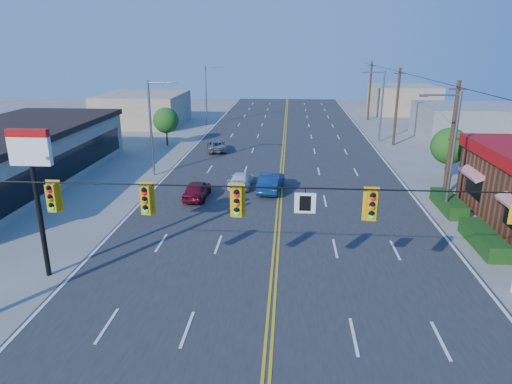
# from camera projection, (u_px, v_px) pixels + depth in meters

# --- Properties ---
(ground) EXTENTS (160.00, 160.00, 0.00)m
(ground) POSITION_uv_depth(u_px,v_px,m) (270.00, 334.00, 17.76)
(ground) COLOR gray
(ground) RESTS_ON ground
(road) EXTENTS (20.00, 120.00, 0.06)m
(road) POSITION_uv_depth(u_px,v_px,m) (281.00, 184.00, 36.72)
(road) COLOR #2D2D30
(road) RESTS_ON ground
(signal_span) EXTENTS (24.32, 0.34, 9.00)m
(signal_span) POSITION_uv_depth(u_px,v_px,m) (267.00, 217.00, 16.26)
(signal_span) COLOR #47301E
(signal_span) RESTS_ON ground
(strip_mall) EXTENTS (10.40, 26.40, 4.40)m
(strip_mall) POSITION_uv_depth(u_px,v_px,m) (0.00, 158.00, 35.69)
(strip_mall) COLOR tan
(strip_mall) RESTS_ON ground
(pizza_hut_sign) EXTENTS (1.90, 0.30, 6.85)m
(pizza_hut_sign) POSITION_uv_depth(u_px,v_px,m) (33.00, 173.00, 20.73)
(pizza_hut_sign) COLOR black
(pizza_hut_sign) RESTS_ON ground
(streetlight_se) EXTENTS (2.55, 0.25, 8.00)m
(streetlight_se) POSITION_uv_depth(u_px,v_px,m) (450.00, 148.00, 28.89)
(streetlight_se) COLOR gray
(streetlight_se) RESTS_ON ground
(streetlight_ne) EXTENTS (2.55, 0.25, 8.00)m
(streetlight_ne) POSITION_uv_depth(u_px,v_px,m) (380.00, 102.00, 51.65)
(streetlight_ne) COLOR gray
(streetlight_ne) RESTS_ON ground
(streetlight_sw) EXTENTS (2.55, 0.25, 8.00)m
(streetlight_sw) POSITION_uv_depth(u_px,v_px,m) (153.00, 123.00, 38.00)
(streetlight_sw) COLOR gray
(streetlight_sw) RESTS_ON ground
(streetlight_nw) EXTENTS (2.55, 0.25, 8.00)m
(streetlight_nw) POSITION_uv_depth(u_px,v_px,m) (208.00, 92.00, 62.66)
(streetlight_nw) COLOR gray
(streetlight_nw) RESTS_ON ground
(utility_pole_near) EXTENTS (0.28, 0.28, 8.40)m
(utility_pole_near) POSITION_uv_depth(u_px,v_px,m) (451.00, 140.00, 32.68)
(utility_pole_near) COLOR #47301E
(utility_pole_near) RESTS_ON ground
(utility_pole_mid) EXTENTS (0.28, 0.28, 8.40)m
(utility_pole_mid) POSITION_uv_depth(u_px,v_px,m) (397.00, 107.00, 49.75)
(utility_pole_mid) COLOR #47301E
(utility_pole_mid) RESTS_ON ground
(utility_pole_far) EXTENTS (0.28, 0.28, 8.40)m
(utility_pole_far) POSITION_uv_depth(u_px,v_px,m) (370.00, 91.00, 66.83)
(utility_pole_far) COLOR #47301E
(utility_pole_far) RESTS_ON ground
(tree_kfc_rear) EXTENTS (2.94, 2.94, 4.41)m
(tree_kfc_rear) POSITION_uv_depth(u_px,v_px,m) (449.00, 146.00, 36.77)
(tree_kfc_rear) COLOR #47301E
(tree_kfc_rear) RESTS_ON ground
(tree_west) EXTENTS (2.80, 2.80, 4.20)m
(tree_west) POSITION_uv_depth(u_px,v_px,m) (166.00, 120.00, 50.07)
(tree_west) COLOR #47301E
(tree_west) RESTS_ON ground
(bld_east_mid) EXTENTS (12.00, 10.00, 4.00)m
(bld_east_mid) POSITION_uv_depth(u_px,v_px,m) (472.00, 123.00, 53.53)
(bld_east_mid) COLOR gray
(bld_east_mid) RESTS_ON ground
(bld_west_far) EXTENTS (11.00, 12.00, 4.20)m
(bld_west_far) POSITION_uv_depth(u_px,v_px,m) (143.00, 109.00, 64.06)
(bld_west_far) COLOR tan
(bld_west_far) RESTS_ON ground
(bld_east_far) EXTENTS (10.00, 10.00, 4.40)m
(bld_east_far) POSITION_uv_depth(u_px,v_px,m) (403.00, 99.00, 74.55)
(bld_east_far) COLOR tan
(bld_east_far) RESTS_ON ground
(car_magenta) EXTENTS (1.62, 3.91, 1.32)m
(car_magenta) POSITION_uv_depth(u_px,v_px,m) (197.00, 190.00, 33.06)
(car_magenta) COLOR maroon
(car_magenta) RESTS_ON ground
(car_blue) EXTENTS (2.03, 4.54, 1.45)m
(car_blue) POSITION_uv_depth(u_px,v_px,m) (271.00, 183.00, 34.72)
(car_blue) COLOR navy
(car_blue) RESTS_ON ground
(car_white) EXTENTS (1.89, 4.12, 1.17)m
(car_white) POSITION_uv_depth(u_px,v_px,m) (241.00, 181.00, 35.73)
(car_white) COLOR white
(car_white) RESTS_ON ground
(car_silver) EXTENTS (2.77, 4.49, 1.16)m
(car_silver) POSITION_uv_depth(u_px,v_px,m) (217.00, 146.00, 47.82)
(car_silver) COLOR #939498
(car_silver) RESTS_ON ground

